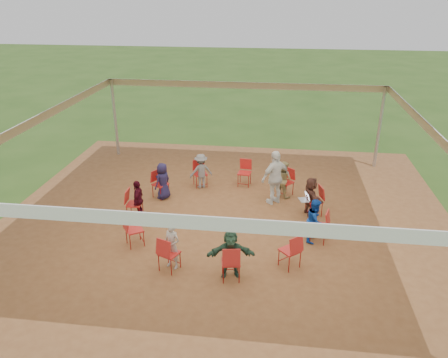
# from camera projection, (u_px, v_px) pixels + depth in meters

# --- Properties ---
(ground) EXTENTS (80.00, 80.00, 0.00)m
(ground) POSITION_uv_depth(u_px,v_px,m) (226.00, 222.00, 12.50)
(ground) COLOR #2C4D18
(ground) RESTS_ON ground
(dirt_patch) EXTENTS (13.00, 13.00, 0.00)m
(dirt_patch) POSITION_uv_depth(u_px,v_px,m) (226.00, 222.00, 12.49)
(dirt_patch) COLOR brown
(dirt_patch) RESTS_ON ground
(tent) EXTENTS (10.33, 10.33, 3.00)m
(tent) POSITION_uv_depth(u_px,v_px,m) (226.00, 144.00, 11.55)
(tent) COLOR #B2B2B7
(tent) RESTS_ON ground
(chair_0) EXTENTS (0.55, 0.54, 0.90)m
(chair_0) POSITION_uv_depth(u_px,v_px,m) (314.00, 201.00, 12.76)
(chair_0) COLOR red
(chair_0) RESTS_ON ground
(chair_1) EXTENTS (0.60, 0.61, 0.90)m
(chair_1) POSITION_uv_depth(u_px,v_px,m) (285.00, 182.00, 13.97)
(chair_1) COLOR red
(chair_1) RESTS_ON ground
(chair_2) EXTENTS (0.47, 0.49, 0.90)m
(chair_2) POSITION_uv_depth(u_px,v_px,m) (244.00, 173.00, 14.66)
(chair_2) COLOR red
(chair_2) RESTS_ON ground
(chair_3) EXTENTS (0.57, 0.58, 0.90)m
(chair_3) POSITION_uv_depth(u_px,v_px,m) (200.00, 174.00, 14.61)
(chair_3) COLOR red
(chair_3) RESTS_ON ground
(chair_4) EXTENTS (0.59, 0.59, 0.90)m
(chair_4) POSITION_uv_depth(u_px,v_px,m) (160.00, 184.00, 13.83)
(chair_4) COLOR red
(chair_4) RESTS_ON ground
(chair_5) EXTENTS (0.45, 0.43, 0.90)m
(chair_5) POSITION_uv_depth(u_px,v_px,m) (135.00, 204.00, 12.56)
(chair_5) COLOR red
(chair_5) RESTS_ON ground
(chair_6) EXTENTS (0.60, 0.59, 0.90)m
(chair_6) POSITION_uv_depth(u_px,v_px,m) (134.00, 230.00, 11.22)
(chair_6) COLOR red
(chair_6) RESTS_ON ground
(chair_7) EXTENTS (0.56, 0.57, 0.90)m
(chair_7) POSITION_uv_depth(u_px,v_px,m) (169.00, 253.00, 10.23)
(chair_7) COLOR red
(chair_7) RESTS_ON ground
(chair_8) EXTENTS (0.49, 0.50, 0.90)m
(chair_8) POSITION_uv_depth(u_px,v_px,m) (231.00, 262.00, 9.90)
(chair_8) COLOR red
(chair_8) RESTS_ON ground
(chair_9) EXTENTS (0.61, 0.61, 0.90)m
(chair_9) POSITION_uv_depth(u_px,v_px,m) (290.00, 251.00, 10.34)
(chair_9) COLOR red
(chair_9) RESTS_ON ground
(chair_10) EXTENTS (0.53, 0.52, 0.90)m
(chair_10) POSITION_uv_depth(u_px,v_px,m) (319.00, 226.00, 11.40)
(chair_10) COLOR red
(chair_10) RESTS_ON ground
(person_seated_0) EXTENTS (0.73, 1.17, 1.19)m
(person_seated_0) POSITION_uv_depth(u_px,v_px,m) (311.00, 197.00, 12.68)
(person_seated_0) COLOR #553127
(person_seated_0) RESTS_ON ground
(person_seated_1) EXTENTS (0.66, 0.62, 1.19)m
(person_seated_1) POSITION_uv_depth(u_px,v_px,m) (283.00, 179.00, 13.84)
(person_seated_1) COLOR tan
(person_seated_1) RESTS_ON ground
(person_seated_2) EXTENTS (0.85, 0.68, 1.19)m
(person_seated_2) POSITION_uv_depth(u_px,v_px,m) (201.00, 171.00, 14.44)
(person_seated_2) COLOR slate
(person_seated_2) RESTS_ON ground
(person_seated_3) EXTENTS (0.58, 0.66, 1.19)m
(person_seated_3) POSITION_uv_depth(u_px,v_px,m) (163.00, 181.00, 13.70)
(person_seated_3) COLOR #1F1A3F
(person_seated_3) RESTS_ON ground
(person_seated_4) EXTENTS (0.37, 0.70, 1.19)m
(person_seated_4) POSITION_uv_depth(u_px,v_px,m) (138.00, 200.00, 12.49)
(person_seated_4) COLOR #3E0915
(person_seated_4) RESTS_ON ground
(person_seated_5) EXTENTS (0.51, 0.43, 1.19)m
(person_seated_5) POSITION_uv_depth(u_px,v_px,m) (172.00, 246.00, 10.26)
(person_seated_5) COLOR #B1A99D
(person_seated_5) RESTS_ON ground
(person_seated_6) EXTENTS (1.15, 0.59, 1.19)m
(person_seated_6) POSITION_uv_depth(u_px,v_px,m) (231.00, 254.00, 9.95)
(person_seated_6) COLOR #294C39
(person_seated_6) RESTS_ON ground
(person_seated_7) EXTENTS (0.47, 0.64, 1.19)m
(person_seated_7) POSITION_uv_depth(u_px,v_px,m) (315.00, 220.00, 11.38)
(person_seated_7) COLOR #0F3CA2
(person_seated_7) RESTS_ON ground
(standing_person) EXTENTS (1.11, 1.03, 1.72)m
(standing_person) POSITION_uv_depth(u_px,v_px,m) (276.00, 178.00, 13.28)
(standing_person) COLOR white
(standing_person) RESTS_ON ground
(cable_coil) EXTENTS (0.38, 0.38, 0.03)m
(cable_coil) POSITION_uv_depth(u_px,v_px,m) (262.00, 228.00, 12.15)
(cable_coil) COLOR black
(cable_coil) RESTS_ON ground
(laptop) EXTENTS (0.36, 0.41, 0.23)m
(laptop) POSITION_uv_depth(u_px,v_px,m) (306.00, 198.00, 12.66)
(laptop) COLOR #B7B7BC
(laptop) RESTS_ON ground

